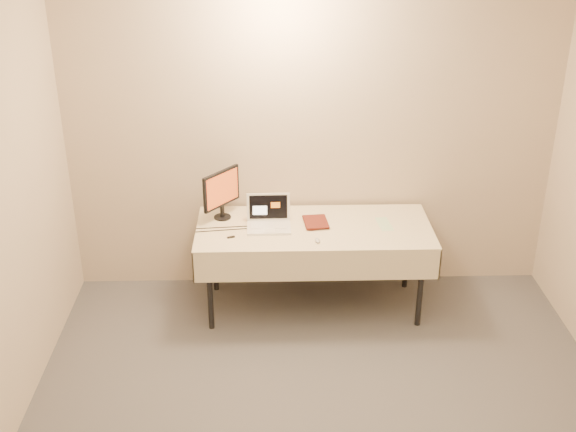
{
  "coord_description": "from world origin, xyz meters",
  "views": [
    {
      "loc": [
        -0.35,
        -3.06,
        3.26
      ],
      "look_at": [
        -0.21,
        1.99,
        0.86
      ],
      "focal_mm": 45.0,
      "sensor_mm": 36.0,
      "label": 1
    }
  ],
  "objects_px": {
    "table": "(314,234)",
    "laptop": "(269,219)",
    "book": "(304,210)",
    "monitor": "(221,191)"
  },
  "relations": [
    {
      "from": "laptop",
      "to": "book",
      "type": "height_order",
      "value": "book"
    },
    {
      "from": "laptop",
      "to": "book",
      "type": "relative_size",
      "value": 1.39
    },
    {
      "from": "monitor",
      "to": "table",
      "type": "bearing_deg",
      "value": -64.89
    },
    {
      "from": "table",
      "to": "book",
      "type": "bearing_deg",
      "value": 150.14
    },
    {
      "from": "table",
      "to": "book",
      "type": "xyz_separation_m",
      "value": [
        -0.08,
        0.04,
        0.19
      ]
    },
    {
      "from": "table",
      "to": "laptop",
      "type": "height_order",
      "value": "laptop"
    },
    {
      "from": "table",
      "to": "laptop",
      "type": "distance_m",
      "value": 0.38
    },
    {
      "from": "table",
      "to": "monitor",
      "type": "relative_size",
      "value": 4.58
    },
    {
      "from": "monitor",
      "to": "book",
      "type": "relative_size",
      "value": 1.63
    },
    {
      "from": "table",
      "to": "book",
      "type": "height_order",
      "value": "book"
    }
  ]
}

